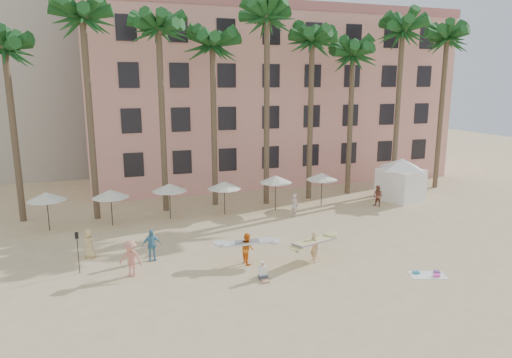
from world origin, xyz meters
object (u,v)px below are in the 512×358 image
Objects in this scene: cabana at (401,176)px; carrier_yellow at (315,245)px; carrier_white at (247,247)px; pink_hotel at (266,98)px.

carrier_yellow is at bearing -141.82° from cabana.
cabana is at bearing 29.05° from carrier_white.
carrier_yellow is (-12.62, -9.93, -1.10)m from cabana.
carrier_white is (-3.57, 0.93, -0.05)m from carrier_yellow.
cabana is 1.83× the size of carrier_yellow.
pink_hotel is 16.68m from cabana.
cabana reaches higher than carrier_white.
pink_hotel is 25.50m from carrier_yellow.
pink_hotel reaches higher than cabana.
carrier_white reaches higher than carrier_yellow.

